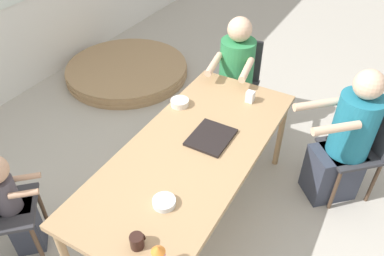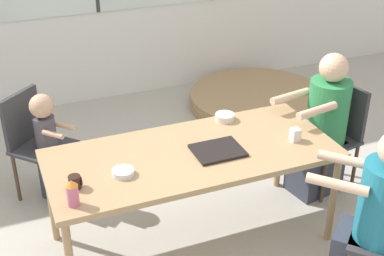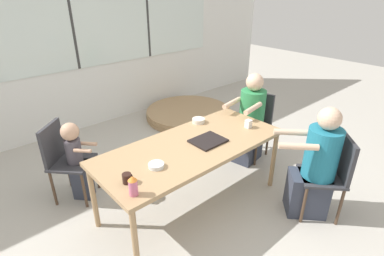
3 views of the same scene
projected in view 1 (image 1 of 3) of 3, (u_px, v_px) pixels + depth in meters
The scene contains 13 objects.
ground_plane at pixel (192, 216), 3.00m from camera, with size 16.00×16.00×0.00m, color #B2ADA3.
dining_table at pixel (192, 155), 2.58m from camera, with size 1.93×0.84×0.73m.
chair_for_woman_green_shirt at pixel (363, 142), 2.92m from camera, with size 0.57×0.57×0.87m.
chair_for_man_blue_shirt at pixel (239, 76), 3.68m from camera, with size 0.46×0.46×0.87m.
person_woman_green_shirt at pixel (344, 144), 2.88m from camera, with size 0.62×0.64×1.17m.
person_man_blue_shirt at pixel (234, 84), 3.55m from camera, with size 0.63×0.41×1.18m.
person_toddler at pixel (13, 206), 2.50m from camera, with size 0.32×0.33×0.90m.
food_tray_dark at pixel (211, 137), 2.62m from camera, with size 0.33×0.27×0.02m.
coffee_mug at pixel (137, 241), 1.93m from camera, with size 0.08×0.07×0.08m.
milk_carton_small at pixel (250, 97), 2.95m from camera, with size 0.06×0.06×0.09m.
bowl_white_shallow at pixel (164, 202), 2.16m from camera, with size 0.14×0.14×0.04m.
bowl_cereal at pixel (180, 103), 2.92m from camera, with size 0.14×0.14×0.05m.
folded_table_stack at pixel (127, 70), 4.65m from camera, with size 1.49×1.49×0.15m.
Camera 1 is at (-1.64, -0.93, 2.44)m, focal length 35.00 mm.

